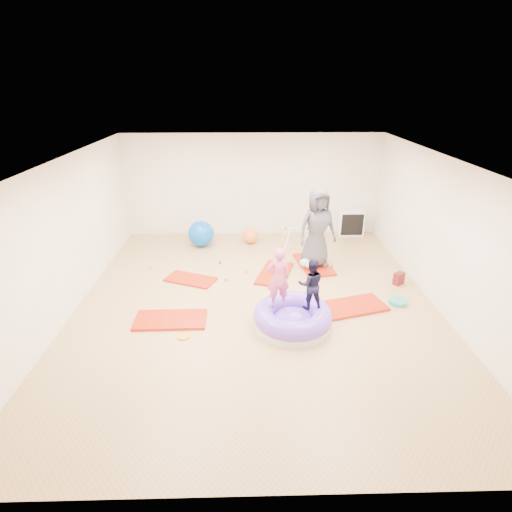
{
  "coord_description": "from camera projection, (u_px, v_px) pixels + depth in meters",
  "views": [
    {
      "loc": [
        -0.18,
        -6.85,
        4.05
      ],
      "look_at": [
        0.0,
        0.3,
        0.9
      ],
      "focal_mm": 28.0,
      "sensor_mm": 36.0,
      "label": 1
    }
  ],
  "objects": [
    {
      "name": "room",
      "position": [
        256.0,
        238.0,
        7.34
      ],
      "size": [
        7.01,
        8.01,
        2.81
      ],
      "color": "tan",
      "rests_on": "ground"
    },
    {
      "name": "gym_mat_front_left",
      "position": [
        171.0,
        320.0,
        7.32
      ],
      "size": [
        1.31,
        0.67,
        0.05
      ],
      "primitive_type": "cube",
      "rotation": [
        0.0,
        0.0,
        0.02
      ],
      "color": "red",
      "rests_on": "ground"
    },
    {
      "name": "gym_mat_mid_left",
      "position": [
        191.0,
        279.0,
        8.82
      ],
      "size": [
        1.2,
        0.91,
        0.04
      ],
      "primitive_type": "cube",
      "rotation": [
        0.0,
        0.0,
        -0.39
      ],
      "color": "red",
      "rests_on": "ground"
    },
    {
      "name": "gym_mat_center_back",
      "position": [
        275.0,
        273.0,
        9.09
      ],
      "size": [
        0.98,
        1.39,
        0.05
      ],
      "primitive_type": "cube",
      "rotation": [
        0.0,
        0.0,
        1.27
      ],
      "color": "red",
      "rests_on": "ground"
    },
    {
      "name": "gym_mat_right",
      "position": [
        351.0,
        307.0,
        7.74
      ],
      "size": [
        1.45,
        1.0,
        0.06
      ],
      "primitive_type": "cube",
      "rotation": [
        0.0,
        0.0,
        0.28
      ],
      "color": "red",
      "rests_on": "ground"
    },
    {
      "name": "gym_mat_rear_right",
      "position": [
        314.0,
        264.0,
        9.53
      ],
      "size": [
        0.88,
        1.41,
        0.05
      ],
      "primitive_type": "cube",
      "rotation": [
        0.0,
        0.0,
        1.75
      ],
      "color": "red",
      "rests_on": "ground"
    },
    {
      "name": "inflatable_cushion",
      "position": [
        293.0,
        318.0,
        7.11
      ],
      "size": [
        1.41,
        1.41,
        0.44
      ],
      "rotation": [
        0.0,
        0.0,
        -0.34
      ],
      "color": "silver",
      "rests_on": "ground"
    },
    {
      "name": "child_pink",
      "position": [
        278.0,
        275.0,
        6.9
      ],
      "size": [
        0.45,
        0.34,
        1.12
      ],
      "primitive_type": "imported",
      "rotation": [
        0.0,
        0.0,
        3.32
      ],
      "color": "#DF5582",
      "rests_on": "inflatable_cushion"
    },
    {
      "name": "child_navy",
      "position": [
        311.0,
        282.0,
        6.88
      ],
      "size": [
        0.45,
        0.36,
        0.93
      ],
      "primitive_type": "imported",
      "rotation": [
        0.0,
        0.0,
        3.15
      ],
      "color": "black",
      "rests_on": "inflatable_cushion"
    },
    {
      "name": "adult_caregiver",
      "position": [
        317.0,
        228.0,
        9.09
      ],
      "size": [
        1.02,
        0.81,
        1.83
      ],
      "primitive_type": "imported",
      "rotation": [
        0.0,
        0.0,
        0.28
      ],
      "color": "#42434B",
      "rests_on": "gym_mat_rear_right"
    },
    {
      "name": "infant",
      "position": [
        308.0,
        263.0,
        9.26
      ],
      "size": [
        0.38,
        0.38,
        0.22
      ],
      "color": "#B3DAFD",
      "rests_on": "gym_mat_rear_right"
    },
    {
      "name": "ball_pit_balls",
      "position": [
        253.0,
        279.0,
        8.81
      ],
      "size": [
        4.34,
        3.36,
        0.06
      ],
      "color": "orange",
      "rests_on": "ground"
    },
    {
      "name": "exercise_ball_blue",
      "position": [
        201.0,
        234.0,
        10.53
      ],
      "size": [
        0.69,
        0.69,
        0.69
      ],
      "primitive_type": "sphere",
      "color": "blue",
      "rests_on": "ground"
    },
    {
      "name": "exercise_ball_orange",
      "position": [
        250.0,
        236.0,
        10.76
      ],
      "size": [
        0.42,
        0.42,
        0.42
      ],
      "primitive_type": "sphere",
      "color": "orange",
      "rests_on": "ground"
    },
    {
      "name": "infant_play_gym",
      "position": [
        296.0,
        235.0,
        10.37
      ],
      "size": [
        0.74,
        0.7,
        0.56
      ],
      "rotation": [
        0.0,
        0.0,
        0.09
      ],
      "color": "white",
      "rests_on": "ground"
    },
    {
      "name": "cube_shelf",
      "position": [
        351.0,
        223.0,
        11.29
      ],
      "size": [
        0.71,
        0.35,
        0.71
      ],
      "color": "white",
      "rests_on": "ground"
    },
    {
      "name": "balance_disc",
      "position": [
        398.0,
        302.0,
        7.89
      ],
      "size": [
        0.35,
        0.35,
        0.08
      ],
      "primitive_type": "cylinder",
      "color": "teal",
      "rests_on": "ground"
    },
    {
      "name": "backpack",
      "position": [
        399.0,
        279.0,
        8.61
      ],
      "size": [
        0.27,
        0.25,
        0.27
      ],
      "primitive_type": "cube",
      "rotation": [
        0.0,
        0.0,
        0.6
      ],
      "color": "#A40A0D",
      "rests_on": "ground"
    },
    {
      "name": "yellow_toy",
      "position": [
        183.0,
        336.0,
        6.87
      ],
      "size": [
        0.21,
        0.21,
        0.03
      ],
      "primitive_type": "cylinder",
      "color": "orange",
      "rests_on": "ground"
    }
  ]
}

